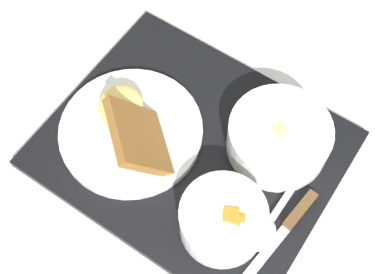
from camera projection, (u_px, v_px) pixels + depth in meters
name	position (u px, v px, depth m)	size (l,w,h in m)	color
ground_plane	(192.00, 151.00, 0.77)	(4.00, 4.00, 0.00)	silver
serving_tray	(192.00, 149.00, 0.77)	(0.44, 0.38, 0.01)	black
bowl_salad	(223.00, 219.00, 0.67)	(0.11, 0.11, 0.06)	white
bowl_soup	(279.00, 136.00, 0.73)	(0.14, 0.14, 0.05)	white
plate_main	(130.00, 128.00, 0.75)	(0.21, 0.21, 0.09)	white
knife	(291.00, 221.00, 0.70)	(0.06, 0.16, 0.01)	silver
spoon	(269.00, 224.00, 0.70)	(0.05, 0.14, 0.01)	silver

